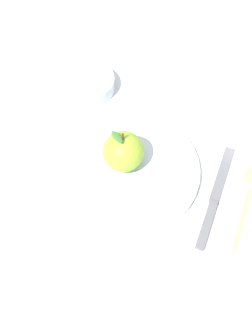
% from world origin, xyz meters
% --- Properties ---
extents(ground_plane, '(2.40, 2.40, 0.00)m').
position_xyz_m(ground_plane, '(0.00, 0.00, 0.00)').
color(ground_plane, silver).
extents(dinner_plate, '(0.26, 0.26, 0.02)m').
position_xyz_m(dinner_plate, '(0.02, 0.00, 0.01)').
color(dinner_plate, silver).
rests_on(dinner_plate, ground_plane).
extents(apple, '(0.07, 0.07, 0.09)m').
position_xyz_m(apple, '(0.02, -0.01, 0.05)').
color(apple, '#8CB22D').
rests_on(apple, dinner_plate).
extents(side_bowl, '(0.10, 0.10, 0.03)m').
position_xyz_m(side_bowl, '(0.03, -0.21, 0.02)').
color(side_bowl, silver).
rests_on(side_bowl, ground_plane).
extents(cup, '(0.07, 0.07, 0.06)m').
position_xyz_m(cup, '(-0.21, -0.01, 0.04)').
color(cup, white).
rests_on(cup, ground_plane).
extents(knife, '(0.15, 0.17, 0.01)m').
position_xyz_m(knife, '(-0.09, 0.11, 0.00)').
color(knife, '#59595E').
rests_on(knife, ground_plane).
extents(spoon, '(0.12, 0.14, 0.01)m').
position_xyz_m(spoon, '(-0.17, 0.10, 0.01)').
color(spoon, '#D8B766').
rests_on(spoon, ground_plane).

